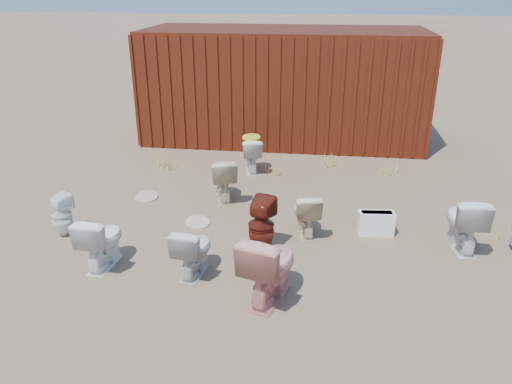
# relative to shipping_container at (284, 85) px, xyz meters

# --- Properties ---
(ground) EXTENTS (100.00, 100.00, 0.00)m
(ground) POSITION_rel_shipping_container_xyz_m (0.00, -5.20, -1.20)
(ground) COLOR brown
(ground) RESTS_ON ground
(shipping_container) EXTENTS (6.00, 2.40, 2.40)m
(shipping_container) POSITION_rel_shipping_container_xyz_m (0.00, 0.00, 0.00)
(shipping_container) COLOR #48140C
(shipping_container) RESTS_ON ground
(toilet_front_a) EXTENTS (0.46, 0.74, 0.72)m
(toilet_front_a) POSITION_rel_shipping_container_xyz_m (-1.77, -5.95, -0.84)
(toilet_front_a) COLOR white
(toilet_front_a) RESTS_ON ground
(toilet_front_pink) EXTENTS (0.71, 0.94, 0.85)m
(toilet_front_pink) POSITION_rel_shipping_container_xyz_m (0.39, -6.38, -0.77)
(toilet_front_pink) COLOR #DF8F81
(toilet_front_pink) RESTS_ON ground
(toilet_front_c) EXTENTS (0.47, 0.70, 0.66)m
(toilet_front_c) POSITION_rel_shipping_container_xyz_m (-0.58, -5.97, -0.87)
(toilet_front_c) COLOR silver
(toilet_front_c) RESTS_ON ground
(toilet_front_maroon) EXTENTS (0.43, 0.43, 0.77)m
(toilet_front_maroon) POSITION_rel_shipping_container_xyz_m (0.17, -5.31, -0.82)
(toilet_front_maroon) COLOR #611B10
(toilet_front_maroon) RESTS_ON ground
(toilet_front_e) EXTENTS (0.49, 0.80, 0.79)m
(toilet_front_e) POSITION_rel_shipping_container_xyz_m (2.83, -4.87, -0.81)
(toilet_front_e) COLOR silver
(toilet_front_e) RESTS_ON ground
(toilet_back_a) EXTENTS (0.39, 0.39, 0.63)m
(toilet_back_a) POSITION_rel_shipping_container_xyz_m (-2.67, -5.24, -0.88)
(toilet_back_a) COLOR white
(toilet_back_a) RESTS_ON ground
(toilet_back_beige_left) EXTENTS (0.62, 0.81, 0.73)m
(toilet_back_beige_left) POSITION_rel_shipping_container_xyz_m (-0.67, -3.68, -0.83)
(toilet_back_beige_left) COLOR beige
(toilet_back_beige_left) RESTS_ON ground
(toilet_back_beige_right) EXTENTS (0.48, 0.69, 0.64)m
(toilet_back_beige_right) POSITION_rel_shipping_container_xyz_m (0.73, -4.73, -0.88)
(toilet_back_beige_right) COLOR beige
(toilet_back_beige_right) RESTS_ON ground
(toilet_back_yellowlid) EXTENTS (0.51, 0.71, 0.66)m
(toilet_back_yellowlid) POSITION_rel_shipping_container_xyz_m (-0.40, -2.33, -0.87)
(toilet_back_yellowlid) COLOR white
(toilet_back_yellowlid) RESTS_ON ground
(yellow_lid) EXTENTS (0.33, 0.42, 0.02)m
(yellow_lid) POSITION_rel_shipping_container_xyz_m (-0.40, -2.33, -0.53)
(yellow_lid) COLOR yellow
(yellow_lid) RESTS_ON toilet_back_yellowlid
(loose_tank) EXTENTS (0.52, 0.25, 0.35)m
(loose_tank) POSITION_rel_shipping_container_xyz_m (1.72, -4.62, -1.02)
(loose_tank) COLOR white
(loose_tank) RESTS_ON ground
(loose_lid_near) EXTENTS (0.50, 0.58, 0.02)m
(loose_lid_near) POSITION_rel_shipping_container_xyz_m (-1.96, -3.79, -1.19)
(loose_lid_near) COLOR tan
(loose_lid_near) RESTS_ON ground
(loose_lid_far) EXTENTS (0.54, 0.58, 0.02)m
(loose_lid_far) POSITION_rel_shipping_container_xyz_m (-0.88, -4.61, -1.19)
(loose_lid_far) COLOR #BCAE88
(loose_lid_far) RESTS_ON ground
(weed_clump_a) EXTENTS (0.36, 0.36, 0.32)m
(weed_clump_a) POSITION_rel_shipping_container_xyz_m (-2.07, -2.38, -1.04)
(weed_clump_a) COLOR #9E9F3F
(weed_clump_a) RESTS_ON ground
(weed_clump_b) EXTENTS (0.32, 0.32, 0.26)m
(weed_clump_b) POSITION_rel_shipping_container_xyz_m (0.00, -2.42, -1.07)
(weed_clump_b) COLOR #9E9F3F
(weed_clump_b) RESTS_ON ground
(weed_clump_c) EXTENTS (0.36, 0.36, 0.28)m
(weed_clump_c) POSITION_rel_shipping_container_xyz_m (2.20, -2.19, -1.06)
(weed_clump_c) COLOR #9E9F3F
(weed_clump_c) RESTS_ON ground
(weed_clump_d) EXTENTS (0.30, 0.30, 0.27)m
(weed_clump_d) POSITION_rel_shipping_container_xyz_m (-0.60, -1.73, -1.06)
(weed_clump_d) COLOR #9E9F3F
(weed_clump_d) RESTS_ON ground
(weed_clump_e) EXTENTS (0.34, 0.34, 0.28)m
(weed_clump_e) POSITION_rel_shipping_container_xyz_m (1.03, -1.83, -1.06)
(weed_clump_e) COLOR #9E9F3F
(weed_clump_e) RESTS_ON ground
(weed_clump_f) EXTENTS (0.28, 0.28, 0.25)m
(weed_clump_f) POSITION_rel_shipping_container_xyz_m (3.34, -4.51, -1.07)
(weed_clump_f) COLOR #9E9F3F
(weed_clump_f) RESTS_ON ground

